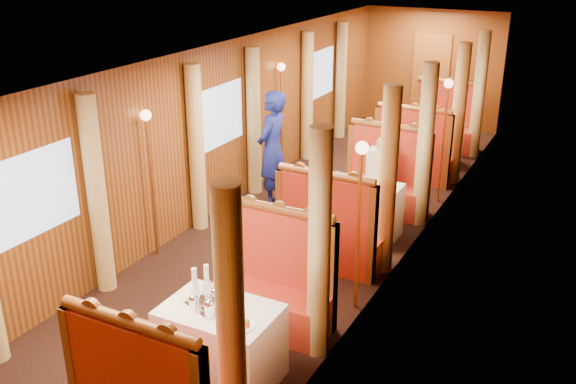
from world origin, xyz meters
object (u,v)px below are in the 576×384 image
Objects in this scene: steward at (272,150)px; banquette_mid_fwd at (330,236)px; table_mid at (360,211)px; teapot_left at (194,304)px; banquette_mid_aft at (384,184)px; teapot_right at (210,310)px; fruit_plate at (242,325)px; table_far at (430,143)px; banquette_near_aft at (273,289)px; banquette_far_fwd at (414,156)px; rose_vase_mid at (362,173)px; tea_tray at (206,305)px; banquette_far_aft at (445,127)px; rose_vase_far at (433,114)px; table_near at (221,344)px; passenger at (381,168)px; teapot_back at (216,298)px.

banquette_mid_fwd is at bearing 46.70° from steward.
teapot_left reaches higher than table_mid.
banquette_mid_aft is 8.91× the size of teapot_left.
teapot_right reaches higher than fruit_plate.
banquette_mid_fwd is 1.28× the size of table_far.
banquette_near_aft is 8.37× the size of teapot_right.
banquette_far_fwd is (0.00, 4.97, 0.00)m from banquette_near_aft.
rose_vase_mid is (0.01, -2.47, 0.50)m from banquette_far_fwd.
table_far is 7.03m from tea_tray.
banquette_near_aft is at bearing 91.95° from teapot_left.
banquette_mid_fwd is at bearing -90.00° from banquette_far_aft.
banquette_near_aft is 5.99m from rose_vase_far.
teapot_left is at bearing 151.06° from teapot_right.
table_near is 0.78× the size of banquette_far_aft.
banquette_mid_fwd is at bearing -90.00° from banquette_far_fwd.
table_far is at bearing 90.00° from table_mid.
tea_tray is 4.32m from passenger.
banquette_near_aft is at bearing -90.06° from rose_vase_far.
teapot_right is 0.44× the size of rose_vase_mid.
banquette_far_fwd is (0.00, 2.49, 0.05)m from table_mid.
teapot_right is 0.44× the size of rose_vase_far.
banquette_far_fwd is at bearing 141.16° from steward.
banquette_far_fwd is at bearing 90.00° from banquette_mid_fwd.
banquette_far_aft reaches higher than teapot_back.
teapot_left is 0.53m from fruit_plate.
teapot_back is 0.43× the size of rose_vase_far.
passenger is at bearing 94.28° from fruit_plate.
banquette_mid_fwd is 8.62× the size of teapot_back.
teapot_right is (-0.01, -0.14, 0.44)m from table_near.
table_mid is 3.47m from teapot_back.
teapot_right is (-0.01, -2.63, 0.39)m from banquette_mid_fwd.
rose_vase_mid is (-0.33, 3.67, 0.16)m from fruit_plate.
teapot_back is at bearing -90.99° from banquette_mid_aft.
teapot_right is at bearing 178.71° from fruit_plate.
steward is at bearing 118.84° from banquette_near_aft.
banquette_far_aft is at bearing 90.00° from table_near.
banquette_near_aft is at bearing 82.41° from tea_tray.
fruit_plate is (0.33, -4.67, 0.35)m from banquette_mid_aft.
banquette_near_aft is at bearing -90.00° from banquette_mid_fwd.
passenger reaches higher than teapot_back.
table_near is 2.49m from banquette_mid_fwd.
banquette_mid_fwd is 1.00× the size of banquette_far_aft.
banquette_near_aft is 7.00m from banquette_far_aft.
banquette_far_fwd is at bearing -90.37° from rose_vase_far.
banquette_mid_aft and banquette_far_fwd have the same top height.
banquette_mid_fwd reaches higher than rose_vase_far.
teapot_back is at bearing 69.77° from teapot_left.
rose_vase_mid is at bearing 109.88° from teapot_back.
fruit_plate is at bearing -15.95° from tea_tray.
steward is (-1.45, 3.91, 0.15)m from tea_tray.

